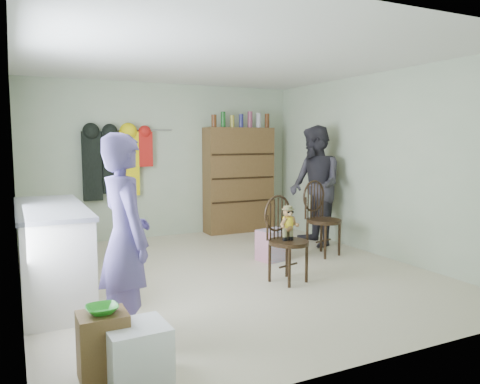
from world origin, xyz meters
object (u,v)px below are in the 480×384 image
chair_far (320,215)px  dresser (239,179)px  chair_front (285,232)px  counter (52,252)px

chair_far → dresser: bearing=82.9°
chair_far → dresser: (-0.29, 2.00, 0.36)m
chair_front → dresser: size_ratio=0.47×
counter → dresser: size_ratio=0.90×
counter → dresser: bearing=35.7°
counter → dresser: (3.20, 2.30, 0.44)m
chair_front → chair_far: bearing=21.7°
counter → chair_front: 2.46m
chair_front → dresser: bearing=58.1°
counter → chair_far: chair_far is taller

